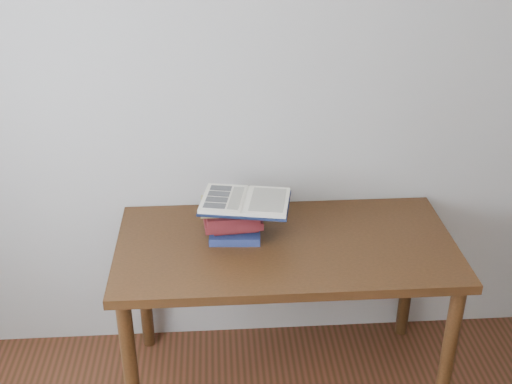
{
  "coord_description": "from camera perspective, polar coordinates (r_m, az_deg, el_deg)",
  "views": [
    {
      "loc": [
        -0.19,
        -0.88,
        2.2
      ],
      "look_at": [
        -0.04,
        1.4,
        1.0
      ],
      "focal_mm": 45.0,
      "sensor_mm": 36.0,
      "label": 1
    }
  ],
  "objects": [
    {
      "name": "room_shell",
      "position": [
        1.07,
        2.83,
        -4.87
      ],
      "size": [
        3.54,
        3.54,
        2.62
      ],
      "color": "#ADABA4",
      "rests_on": "ground"
    },
    {
      "name": "open_book",
      "position": [
        2.66,
        -0.95,
        -0.83
      ],
      "size": [
        0.41,
        0.32,
        0.03
      ],
      "rotation": [
        0.0,
        0.0,
        -0.19
      ],
      "color": "black",
      "rests_on": "book_stack"
    },
    {
      "name": "desk",
      "position": [
        2.75,
        2.63,
        -6.23
      ],
      "size": [
        1.42,
        0.71,
        0.76
      ],
      "color": "#452611",
      "rests_on": "ground"
    },
    {
      "name": "book_stack",
      "position": [
        2.7,
        -2.07,
        -2.47
      ],
      "size": [
        0.26,
        0.19,
        0.15
      ],
      "color": "navy",
      "rests_on": "desk"
    }
  ]
}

